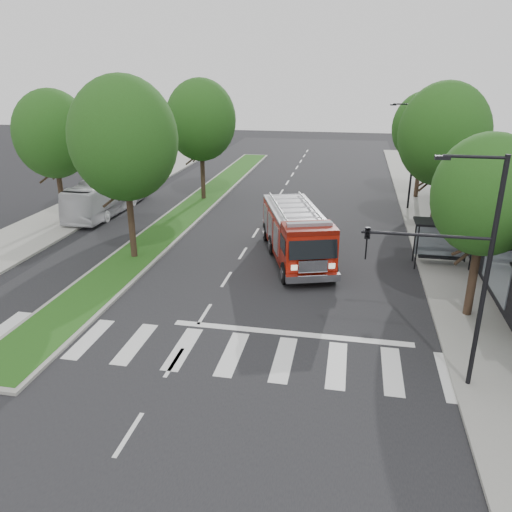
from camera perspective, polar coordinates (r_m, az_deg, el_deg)
The scene contains 15 objects.
ground at distance 22.64m, azimuth -5.90°, elevation -6.63°, with size 140.00×140.00×0.00m, color black.
sidewalk_right at distance 31.61m, azimuth 22.05°, elevation 0.14°, with size 5.00×80.00×0.15m, color gray.
sidewalk_left at distance 37.18m, azimuth -23.22°, elevation 2.92°, with size 5.00×80.00×0.15m, color gray.
median at distance 40.44m, azimuth -6.81°, elevation 5.82°, with size 3.00×50.00×0.15m.
bus_shelter at distance 29.04m, azimuth 20.67°, elevation 2.69°, with size 3.20×1.60×2.61m.
tree_right_near at distance 22.41m, azimuth 24.84°, elevation 6.30°, with size 4.40×4.40×8.05m.
tree_right_mid at distance 33.86m, azimuth 20.66°, elevation 12.85°, with size 5.60×5.60×9.72m.
tree_right_far at distance 43.78m, azimuth 18.59°, elevation 13.73°, with size 5.00×5.00×8.73m.
tree_median_near at distance 28.17m, azimuth -14.88°, elevation 12.80°, with size 5.80×5.80×10.16m.
tree_median_far at distance 41.21m, azimuth -6.33°, elevation 15.18°, with size 5.60×5.60×9.72m.
tree_left_mid at distance 37.34m, azimuth -22.21°, elevation 12.76°, with size 5.20×5.20×9.16m.
streetlight_right_near at distance 17.07m, azimuth 22.24°, elevation -0.36°, with size 4.08×0.22×8.00m.
streetlight_right_far at distance 39.87m, azimuth 17.35°, elevation 11.29°, with size 2.11×0.20×8.00m.
fire_engine at distance 28.53m, azimuth 4.61°, elevation 2.55°, with size 5.33×9.44×3.14m.
city_bus at distance 39.77m, azimuth -16.51°, elevation 6.81°, with size 2.34×10.02×2.79m, color silver.
Camera 1 is at (6.08, -19.21, 10.34)m, focal length 35.00 mm.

